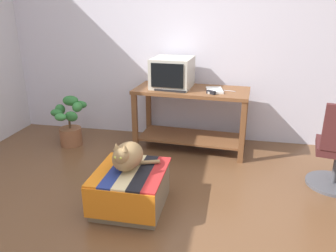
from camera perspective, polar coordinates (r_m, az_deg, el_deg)
name	(u,v)px	position (r m, az deg, el deg)	size (l,w,h in m)	color
ground_plane	(145,220)	(2.93, -4.05, -15.84)	(14.00, 14.00, 0.00)	brown
back_wall	(184,40)	(4.40, 2.78, 14.60)	(8.00, 0.10, 2.60)	silver
desk	(191,108)	(4.09, 4.01, 3.03)	(1.40, 0.70, 0.77)	brown
tv_monitor	(172,73)	(4.09, 0.77, 9.14)	(0.50, 0.54, 0.36)	#BCB7A8
keyboard	(171,89)	(3.94, 0.47, 6.31)	(0.40, 0.15, 0.02)	black
book	(214,90)	(3.94, 8.00, 6.12)	(0.18, 0.28, 0.03)	white
ottoman_with_blanket	(131,189)	(3.02, -6.41, -10.65)	(0.61, 0.67, 0.36)	#7A664C
cat	(127,156)	(2.91, -7.02, -5.16)	(0.40, 0.41, 0.30)	#9E7A4C
potted_plant	(70,124)	(4.44, -16.55, 0.39)	(0.43, 0.34, 0.64)	brown
stapler	(211,92)	(3.81, 7.42, 5.78)	(0.04, 0.11, 0.04)	black
pen	(229,91)	(3.97, 10.54, 5.97)	(0.01, 0.01, 0.14)	#B7B7BC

